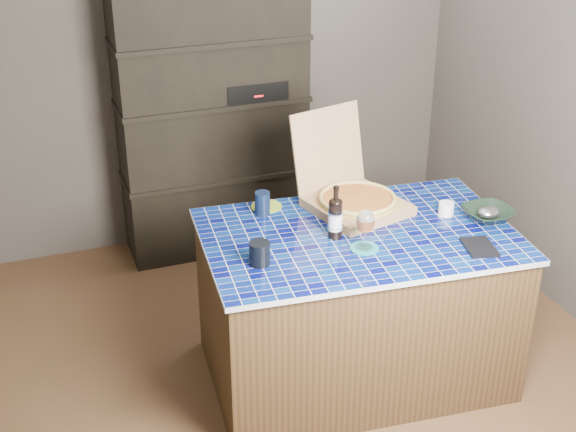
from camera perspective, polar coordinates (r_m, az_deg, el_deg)
name	(u,v)px	position (r m, az deg, el deg)	size (l,w,h in m)	color
room	(295,157)	(3.78, 0.49, 4.21)	(3.50, 3.50, 3.50)	brown
shelving_unit	(213,121)	(5.27, -5.33, 6.73)	(1.20, 0.41, 1.80)	black
kitchen_island	(356,305)	(4.18, 4.83, -6.32)	(1.61, 1.10, 0.84)	#47301C
pizza_box	(354,197)	(4.19, 4.72, 1.37)	(0.55, 0.62, 0.48)	tan
mead_bottle	(335,217)	(3.88, 3.38, -0.10)	(0.07, 0.07, 0.27)	black
teal_trivet	(364,248)	(3.83, 5.44, -2.29)	(0.14, 0.14, 0.01)	#17737B
wine_glass	(366,222)	(3.77, 5.53, -0.45)	(0.09, 0.09, 0.20)	white
tumbler	(260,253)	(3.67, -2.03, -2.67)	(0.10, 0.10, 0.11)	black
dvd_case	(479,247)	(3.92, 13.45, -2.16)	(0.14, 0.19, 0.02)	black
bowl	(488,214)	(4.20, 14.07, 0.15)	(0.25, 0.25, 0.06)	black
foil_contents	(489,212)	(4.20, 14.08, 0.27)	(0.12, 0.10, 0.05)	#A6A5B0
white_jar	(446,209)	(4.20, 11.18, 0.51)	(0.08, 0.08, 0.07)	white
navy_cup	(262,203)	(4.12, -1.83, 0.90)	(0.08, 0.08, 0.12)	black
green_trivet	(266,206)	(4.22, -1.54, 0.70)	(0.16, 0.16, 0.01)	olive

